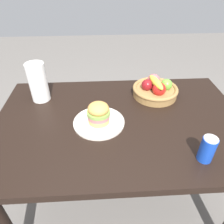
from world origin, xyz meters
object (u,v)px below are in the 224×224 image
at_px(plate, 99,122).
at_px(soda_can, 207,149).
at_px(sandwich, 99,113).
at_px(paper_towel_roll, 38,82).
at_px(fruit_basket, 155,89).

height_order(plate, soda_can, soda_can).
xyz_separation_m(sandwich, paper_towel_roll, (-0.36, 0.26, 0.05)).
bearing_deg(paper_towel_roll, plate, -36.06).
bearing_deg(paper_towel_roll, fruit_basket, -0.09).
distance_m(sandwich, soda_can, 0.55).
distance_m(plate, fruit_basket, 0.45).
relative_size(soda_can, fruit_basket, 0.43).
xyz_separation_m(plate, soda_can, (0.47, -0.28, 0.06)).
xyz_separation_m(soda_can, paper_towel_roll, (-0.83, 0.54, 0.06)).
relative_size(plate, fruit_basket, 0.96).
distance_m(soda_can, paper_towel_roll, 0.99).
bearing_deg(plate, soda_can, -30.71).
height_order(plate, paper_towel_roll, paper_towel_roll).
xyz_separation_m(plate, paper_towel_roll, (-0.36, 0.26, 0.11)).
bearing_deg(fruit_basket, plate, -144.42).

